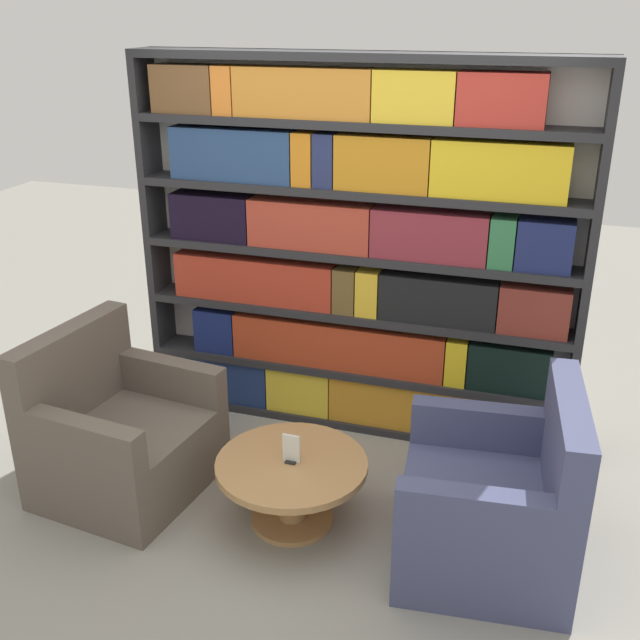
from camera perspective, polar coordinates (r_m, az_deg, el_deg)
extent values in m
plane|color=gray|center=(4.24, -2.06, -15.50)|extent=(14.00, 14.00, 0.00)
cube|color=silver|center=(4.81, 3.06, 5.48)|extent=(2.82, 0.05, 2.39)
cube|color=#262628|center=(5.21, -12.26, 6.35)|extent=(0.05, 0.30, 2.39)
cube|color=#262628|center=(4.56, 19.71, 3.16)|extent=(0.05, 0.30, 2.39)
cube|color=#262628|center=(5.18, 2.43, -7.38)|extent=(2.72, 0.30, 0.05)
cube|color=#262628|center=(5.00, 2.51, -3.68)|extent=(2.72, 0.30, 0.05)
cube|color=#262628|center=(4.83, 2.59, 0.55)|extent=(2.72, 0.30, 0.05)
cube|color=#262628|center=(4.70, 2.67, 5.05)|extent=(2.72, 0.30, 0.05)
cube|color=#262628|center=(4.59, 2.76, 9.79)|extent=(2.72, 0.30, 0.05)
cube|color=#262628|center=(4.52, 2.86, 14.72)|extent=(2.72, 0.30, 0.05)
cube|color=#262628|center=(4.48, 2.96, 19.45)|extent=(2.72, 0.30, 0.05)
cube|color=navy|center=(5.36, -7.41, -4.25)|extent=(0.72, 0.20, 0.31)
cube|color=gold|center=(5.16, -1.44, -5.18)|extent=(0.44, 0.20, 0.31)
cube|color=orange|center=(5.00, 6.41, -6.32)|extent=(0.98, 0.20, 0.31)
cube|color=maroon|center=(4.93, 14.43, -7.35)|extent=(0.40, 0.20, 0.31)
cube|color=navy|center=(5.21, -7.73, -0.61)|extent=(0.29, 0.20, 0.30)
cube|color=#AF3A1D|center=(4.92, 1.39, -1.82)|extent=(1.42, 0.20, 0.30)
cube|color=yellow|center=(4.79, 10.43, -2.97)|extent=(0.13, 0.20, 0.30)
cube|color=black|center=(4.77, 14.24, -3.44)|extent=(0.49, 0.20, 0.30)
cube|color=#AD3320|center=(4.95, -4.91, 3.16)|extent=(1.09, 0.20, 0.29)
cube|color=brown|center=(4.76, 2.06, 2.41)|extent=(0.14, 0.20, 0.29)
cube|color=gold|center=(4.72, 3.80, 2.22)|extent=(0.14, 0.20, 0.29)
cube|color=black|center=(4.65, 9.02, 1.62)|extent=(0.72, 0.20, 0.29)
cube|color=maroon|center=(4.61, 16.02, 0.80)|extent=(0.41, 0.20, 0.29)
cube|color=black|center=(4.95, -8.12, 7.84)|extent=(0.53, 0.20, 0.30)
cube|color=#AE3B29|center=(4.70, -0.68, 7.29)|extent=(0.79, 0.20, 0.30)
cube|color=maroon|center=(4.53, 8.38, 6.45)|extent=(0.69, 0.20, 0.30)
cube|color=#2F7144|center=(4.49, 13.76, 5.87)|extent=(0.14, 0.20, 0.30)
cube|color=navy|center=(4.48, 16.77, 5.52)|extent=(0.31, 0.20, 0.30)
cube|color=navy|center=(4.79, -6.56, 12.47)|extent=(0.80, 0.20, 0.32)
cube|color=orange|center=(4.62, -1.10, 12.23)|extent=(0.13, 0.20, 0.32)
cube|color=navy|center=(4.58, 0.51, 12.14)|extent=(0.13, 0.20, 0.32)
cube|color=orange|center=(4.49, 4.89, 11.85)|extent=(0.56, 0.20, 0.32)
cube|color=gold|center=(4.39, 13.56, 11.07)|extent=(0.76, 0.20, 0.32)
cube|color=brown|center=(4.87, -10.13, 16.98)|extent=(0.40, 0.20, 0.29)
cube|color=orange|center=(4.75, -7.07, 17.01)|extent=(0.13, 0.20, 0.29)
cube|color=orange|center=(4.57, -1.19, 16.94)|extent=(0.84, 0.20, 0.29)
cube|color=gold|center=(4.40, 7.30, 16.56)|extent=(0.46, 0.20, 0.29)
cube|color=#AF2F26|center=(4.34, 13.72, 16.03)|extent=(0.47, 0.20, 0.29)
cube|color=brown|center=(4.56, -14.37, -9.93)|extent=(0.93, 0.99, 0.42)
cube|color=brown|center=(4.54, -18.38, -3.69)|extent=(0.25, 0.91, 0.53)
cube|color=brown|center=(4.11, -17.41, -8.83)|extent=(0.70, 0.20, 0.24)
cube|color=brown|center=(4.63, -11.12, -4.40)|extent=(0.70, 0.20, 0.24)
cube|color=#42476B|center=(4.01, 12.31, -14.83)|extent=(0.91, 0.98, 0.42)
cube|color=#42476B|center=(3.77, 18.21, -9.37)|extent=(0.23, 0.91, 0.53)
cube|color=#42476B|center=(4.15, 11.78, -7.85)|extent=(0.70, 0.19, 0.24)
cube|color=#42476B|center=(3.49, 11.52, -14.30)|extent=(0.70, 0.19, 0.24)
cylinder|color=#AD7F4C|center=(4.18, -2.14, -13.16)|extent=(0.15, 0.15, 0.35)
cylinder|color=#AD7F4C|center=(4.27, -2.11, -14.88)|extent=(0.45, 0.45, 0.03)
cylinder|color=#AD7F4C|center=(4.07, -2.18, -10.96)|extent=(0.82, 0.82, 0.04)
cube|color=black|center=(4.05, -2.18, -10.67)|extent=(0.06, 0.06, 0.01)
cube|color=silver|center=(4.01, -2.20, -9.76)|extent=(0.10, 0.01, 0.16)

